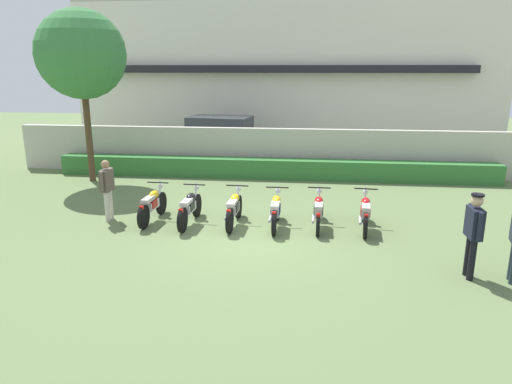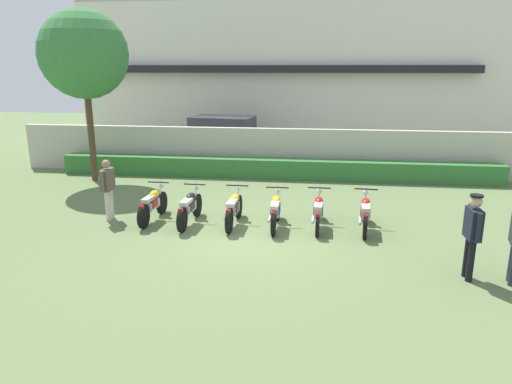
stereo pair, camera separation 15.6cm
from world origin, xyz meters
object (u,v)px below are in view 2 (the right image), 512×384
object	(u,v)px
motorcycle_in_row_4	(318,211)
inspector_person	(108,185)
motorcycle_in_row_0	(153,204)
motorcycle_in_row_3	(276,210)
tree_near_inspector	(84,55)
parked_car	(226,138)
officer_0	(473,230)
motorcycle_in_row_2	(234,208)
motorcycle_in_row_5	(365,213)
motorcycle_in_row_1	(190,207)

from	to	relation	value
motorcycle_in_row_4	inspector_person	size ratio (longest dim) A/B	1.15
motorcycle_in_row_4	inspector_person	world-z (taller)	inspector_person
motorcycle_in_row_0	inspector_person	bearing A→B (deg)	94.82
motorcycle_in_row_3	tree_near_inspector	bearing A→B (deg)	58.18
motorcycle_in_row_3	parked_car	bearing A→B (deg)	18.48
parked_car	officer_0	world-z (taller)	parked_car
inspector_person	tree_near_inspector	bearing A→B (deg)	120.58
motorcycle_in_row_2	motorcycle_in_row_5	world-z (taller)	motorcycle_in_row_2
motorcycle_in_row_1	motorcycle_in_row_5	world-z (taller)	motorcycle_in_row_1
tree_near_inspector	motorcycle_in_row_2	xyz separation A→B (m)	(5.96, -4.32, -3.97)
motorcycle_in_row_5	officer_0	world-z (taller)	officer_0
motorcycle_in_row_0	motorcycle_in_row_4	bearing A→B (deg)	-86.68
inspector_person	motorcycle_in_row_4	bearing A→B (deg)	0.93
motorcycle_in_row_1	motorcycle_in_row_4	world-z (taller)	motorcycle_in_row_1
motorcycle_in_row_0	officer_0	distance (m)	7.80
tree_near_inspector	motorcycle_in_row_3	xyz separation A→B (m)	(7.06, -4.35, -3.97)
tree_near_inspector	motorcycle_in_row_5	size ratio (longest dim) A/B	3.13
motorcycle_in_row_1	motorcycle_in_row_2	world-z (taller)	motorcycle_in_row_1
motorcycle_in_row_0	motorcycle_in_row_1	distance (m)	1.06
officer_0	motorcycle_in_row_3	bearing A→B (deg)	-32.94
motorcycle_in_row_2	inspector_person	size ratio (longest dim) A/B	1.14
parked_car	motorcycle_in_row_2	bearing A→B (deg)	-69.59
motorcycle_in_row_0	motorcycle_in_row_5	xyz separation A→B (m)	(5.58, -0.01, -0.00)
parked_car	motorcycle_in_row_1	xyz separation A→B (m)	(0.83, -9.18, -0.48)
motorcycle_in_row_3	motorcycle_in_row_5	distance (m)	2.26
parked_car	tree_near_inspector	distance (m)	7.15
motorcycle_in_row_5	motorcycle_in_row_1	bearing A→B (deg)	96.29
motorcycle_in_row_4	tree_near_inspector	bearing A→B (deg)	63.93
officer_0	motorcycle_in_row_2	bearing A→B (deg)	-27.34
motorcycle_in_row_5	inspector_person	bearing A→B (deg)	95.05
motorcycle_in_row_2	officer_0	size ratio (longest dim) A/B	1.10
parked_car	motorcycle_in_row_2	world-z (taller)	parked_car
motorcycle_in_row_0	motorcycle_in_row_5	world-z (taller)	motorcycle_in_row_0
parked_car	motorcycle_in_row_2	xyz separation A→B (m)	(2.00, -9.13, -0.48)
officer_0	inspector_person	bearing A→B (deg)	-17.51
tree_near_inspector	motorcycle_in_row_2	bearing A→B (deg)	-35.90
parked_car	motorcycle_in_row_4	bearing A→B (deg)	-57.05
inspector_person	motorcycle_in_row_3	bearing A→B (deg)	-0.79
inspector_person	officer_0	world-z (taller)	officer_0
parked_car	tree_near_inspector	bearing A→B (deg)	-121.47
motorcycle_in_row_3	officer_0	xyz separation A→B (m)	(4.00, -2.53, 0.56)
tree_near_inspector	inspector_person	xyz separation A→B (m)	(2.54, -4.29, -3.45)
tree_near_inspector	motorcycle_in_row_2	size ratio (longest dim) A/B	3.18
motorcycle_in_row_1	officer_0	size ratio (longest dim) A/B	1.14
inspector_person	officer_0	size ratio (longest dim) A/B	0.97
parked_car	motorcycle_in_row_5	xyz separation A→B (m)	(5.35, -9.06, -0.48)
motorcycle_in_row_2	motorcycle_in_row_3	xyz separation A→B (m)	(1.09, -0.04, -0.00)
parked_car	motorcycle_in_row_1	world-z (taller)	parked_car
tree_near_inspector	motorcycle_in_row_5	world-z (taller)	tree_near_inspector
motorcycle_in_row_1	motorcycle_in_row_3	world-z (taller)	motorcycle_in_row_1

